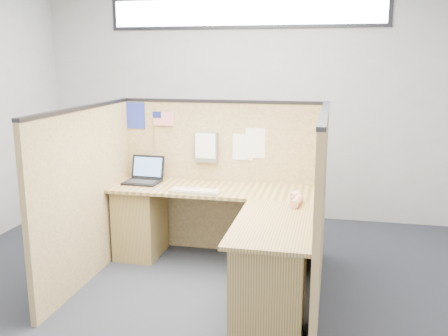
% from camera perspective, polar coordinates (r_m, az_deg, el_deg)
% --- Properties ---
extents(floor, '(5.00, 5.00, 0.00)m').
position_cam_1_polar(floor, '(4.33, -3.27, -13.94)').
color(floor, '#1F212C').
rests_on(floor, ground).
extents(wall_back, '(5.00, 0.00, 5.00)m').
position_cam_1_polar(wall_back, '(6.09, 2.33, 7.51)').
color(wall_back, '#A6A8AB').
rests_on(wall_back, floor).
extents(wall_front, '(5.00, 0.00, 5.00)m').
position_cam_1_polar(wall_front, '(1.90, -22.55, -4.45)').
color(wall_front, '#A6A8AB').
rests_on(wall_front, floor).
extents(clerestory_window, '(3.30, 0.04, 0.38)m').
position_cam_1_polar(clerestory_window, '(6.08, 2.39, 17.41)').
color(clerestory_window, '#232328').
rests_on(clerestory_window, wall_back).
extents(cubicle_partitions, '(2.06, 1.83, 1.53)m').
position_cam_1_polar(cubicle_partitions, '(4.44, -1.91, -2.62)').
color(cubicle_partitions, olive).
rests_on(cubicle_partitions, floor).
extents(l_desk, '(1.95, 1.75, 0.73)m').
position_cam_1_polar(l_desk, '(4.38, 0.02, -7.96)').
color(l_desk, brown).
rests_on(l_desk, floor).
extents(laptop, '(0.35, 0.34, 0.24)m').
position_cam_1_polar(laptop, '(4.97, -9.11, -0.87)').
color(laptop, black).
rests_on(laptop, l_desk).
extents(keyboard, '(0.47, 0.17, 0.03)m').
position_cam_1_polar(keyboard, '(4.53, -3.33, -2.65)').
color(keyboard, gray).
rests_on(keyboard, l_desk).
extents(mouse, '(0.10, 0.06, 0.04)m').
position_cam_1_polar(mouse, '(4.37, 8.32, -3.22)').
color(mouse, silver).
rests_on(mouse, l_desk).
extents(hand_forearm, '(0.10, 0.37, 0.08)m').
position_cam_1_polar(hand_forearm, '(4.24, 8.33, -3.50)').
color(hand_forearm, tan).
rests_on(hand_forearm, l_desk).
extents(blue_poster, '(0.20, 0.00, 0.26)m').
position_cam_1_polar(blue_poster, '(5.12, -10.08, 5.93)').
color(blue_poster, '#213299').
rests_on(blue_poster, cubicle_partitions).
extents(american_flag, '(0.22, 0.01, 0.37)m').
position_cam_1_polar(american_flag, '(5.01, -7.22, 5.47)').
color(american_flag, olive).
rests_on(american_flag, cubicle_partitions).
extents(file_holder, '(0.23, 0.05, 0.29)m').
position_cam_1_polar(file_holder, '(4.90, -2.08, 2.39)').
color(file_holder, slate).
rests_on(file_holder, cubicle_partitions).
extents(paper_left, '(0.20, 0.01, 0.26)m').
position_cam_1_polar(paper_left, '(4.85, 2.16, 2.41)').
color(paper_left, white).
rests_on(paper_left, cubicle_partitions).
extents(paper_right, '(0.23, 0.03, 0.29)m').
position_cam_1_polar(paper_right, '(4.82, 3.83, 2.85)').
color(paper_right, white).
rests_on(paper_right, cubicle_partitions).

